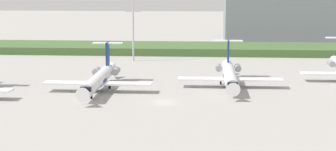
% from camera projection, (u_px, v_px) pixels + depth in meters
% --- Properties ---
extents(ground_plane, '(500.00, 500.00, 0.00)m').
position_uv_depth(ground_plane, '(173.00, 74.00, 132.39)').
color(ground_plane, '#9E9B96').
extents(grass_berm, '(320.00, 20.00, 2.34)m').
position_uv_depth(grass_berm, '(180.00, 49.00, 171.58)').
color(grass_berm, '#426033').
rests_on(grass_berm, ground).
extents(regional_jet_second, '(22.81, 31.00, 9.00)m').
position_uv_depth(regional_jet_second, '(99.00, 79.00, 113.36)').
color(regional_jet_second, white).
rests_on(regional_jet_second, ground).
extents(regional_jet_third, '(22.81, 31.00, 9.00)m').
position_uv_depth(regional_jet_third, '(230.00, 75.00, 117.86)').
color(regional_jet_third, white).
rests_on(regional_jet_third, ground).
extents(antenna_mast, '(4.40, 0.50, 21.64)m').
position_uv_depth(antenna_mast, '(133.00, 30.00, 152.24)').
color(antenna_mast, '#B2B2B7').
rests_on(antenna_mast, ground).
extents(distant_hangar, '(48.37, 22.60, 16.54)m').
position_uv_depth(distant_hangar, '(291.00, 20.00, 194.10)').
color(distant_hangar, gray).
rests_on(distant_hangar, ground).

